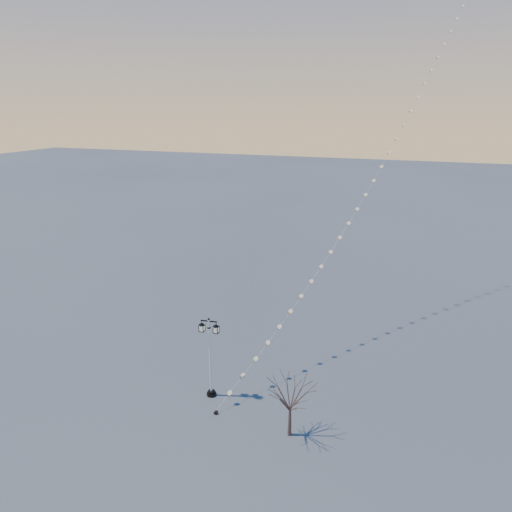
% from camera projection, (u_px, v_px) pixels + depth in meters
% --- Properties ---
extents(ground, '(300.00, 300.00, 0.00)m').
position_uv_depth(ground, '(207.00, 407.00, 29.16)').
color(ground, '#585A5A').
rests_on(ground, ground).
extents(street_lamp, '(1.45, 0.64, 5.74)m').
position_uv_depth(street_lamp, '(210.00, 354.00, 29.42)').
color(street_lamp, black).
rests_on(street_lamp, ground).
extents(bare_tree, '(2.26, 2.26, 3.74)m').
position_uv_depth(bare_tree, '(290.00, 398.00, 25.93)').
color(bare_tree, '#4C362D').
rests_on(bare_tree, ground).
extents(kite_train, '(15.37, 39.70, 33.77)m').
position_uv_depth(kite_train, '(385.00, 127.00, 38.35)').
color(kite_train, black).
rests_on(kite_train, ground).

